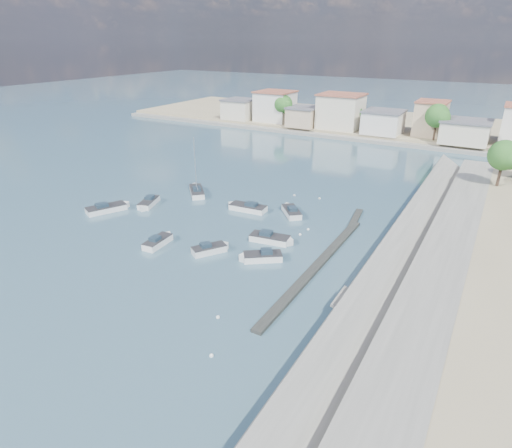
{
  "coord_description": "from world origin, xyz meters",
  "views": [
    {
      "loc": [
        21.36,
        -27.68,
        22.38
      ],
      "look_at": [
        -2.75,
        13.84,
        1.4
      ],
      "focal_mm": 30.0,
      "sensor_mm": 36.0,
      "label": 1
    }
  ],
  "objects": [
    {
      "name": "ground",
      "position": [
        0.0,
        40.0,
        0.0
      ],
      "size": [
        400.0,
        400.0,
        0.0
      ],
      "primitive_type": "plane",
      "color": "#2B4356",
      "rests_on": "ground"
    },
    {
      "name": "breakwater",
      "position": [
        6.9,
        12.69,
        0.17
      ],
      "size": [
        2.0,
        31.02,
        0.35
      ],
      "color": "black",
      "rests_on": "ground"
    },
    {
      "name": "far_shore_land",
      "position": [
        0.0,
        92.0,
        0.7
      ],
      "size": [
        160.0,
        40.0,
        1.4
      ],
      "primitive_type": "cube",
      "color": "gray",
      "rests_on": "ground"
    },
    {
      "name": "motorboat_d",
      "position": [
        1.04,
        8.3,
        0.38
      ],
      "size": [
        4.37,
        3.83,
        1.48
      ],
      "color": "silver",
      "rests_on": "ground"
    },
    {
      "name": "motorboat_c",
      "position": [
        -7.99,
        20.15,
        0.38
      ],
      "size": [
        5.85,
        2.42,
        1.48
      ],
      "color": "silver",
      "rests_on": "ground"
    },
    {
      "name": "motorboat_f",
      "position": [
        -1.92,
        22.04,
        0.38
      ],
      "size": [
        4.22,
        4.47,
        1.48
      ],
      "color": "silver",
      "rests_on": "ground"
    },
    {
      "name": "motorboat_b",
      "position": [
        -4.76,
        7.11,
        0.38
      ],
      "size": [
        3.39,
        4.05,
        1.48
      ],
      "color": "silver",
      "rests_on": "ground"
    },
    {
      "name": "motorboat_a",
      "position": [
        -11.22,
        5.66,
        0.38
      ],
      "size": [
        1.9,
        4.51,
        1.48
      ],
      "color": "silver",
      "rests_on": "ground"
    },
    {
      "name": "mooring_buoys",
      "position": [
        1.2,
        13.96,
        0.05
      ],
      "size": [
        10.44,
        37.02,
        0.35
      ],
      "color": "white",
      "rests_on": "ground"
    },
    {
      "name": "motorboat_g",
      "position": [
        -21.19,
        14.5,
        0.38
      ],
      "size": [
        3.17,
        4.99,
        1.48
      ],
      "color": "silver",
      "rests_on": "ground"
    },
    {
      "name": "motorboat_e",
      "position": [
        -24.63,
        10.19,
        0.38
      ],
      "size": [
        4.21,
        5.87,
        1.48
      ],
      "color": "silver",
      "rests_on": "ground"
    },
    {
      "name": "far_shore_quay",
      "position": [
        0.0,
        71.0,
        0.4
      ],
      "size": [
        160.0,
        2.5,
        0.8
      ],
      "primitive_type": "cube",
      "color": "slate",
      "rests_on": "ground"
    },
    {
      "name": "far_town",
      "position": [
        10.71,
        76.92,
        4.93
      ],
      "size": [
        113.01,
        12.8,
        8.35
      ],
      "color": "beige",
      "rests_on": "far_shore_land"
    },
    {
      "name": "motorboat_h",
      "position": [
        -0.04,
        12.94,
        0.38
      ],
      "size": [
        5.35,
        2.53,
        1.48
      ],
      "color": "silver",
      "rests_on": "ground"
    },
    {
      "name": "shore_trees",
      "position": [
        8.34,
        68.11,
        6.22
      ],
      "size": [
        74.56,
        38.32,
        7.92
      ],
      "color": "#38281E",
      "rests_on": "ground"
    },
    {
      "name": "seawall_walkway",
      "position": [
        18.5,
        13.0,
        0.9
      ],
      "size": [
        5.0,
        90.0,
        1.8
      ],
      "primitive_type": "cube",
      "color": "slate",
      "rests_on": "ground"
    },
    {
      "name": "sailboat",
      "position": [
        -18.39,
        22.28,
        0.42
      ],
      "size": [
        5.2,
        5.38,
        9.0
      ],
      "color": "silver",
      "rests_on": "ground"
    }
  ]
}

